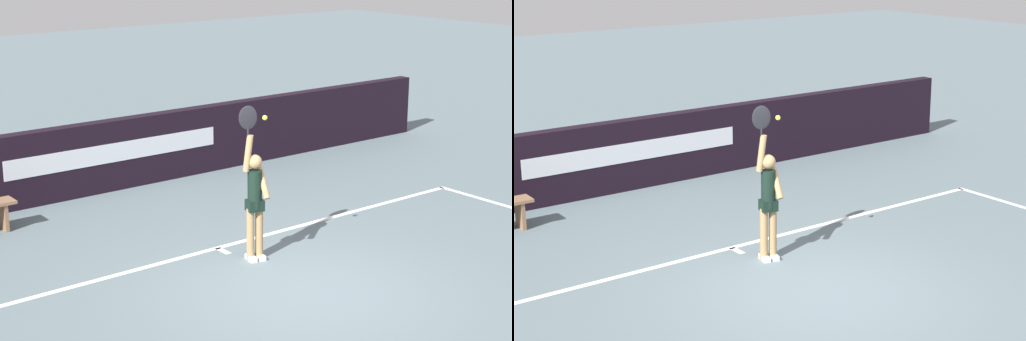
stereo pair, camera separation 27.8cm
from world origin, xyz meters
TOP-DOWN VIEW (x-y plane):
  - ground_plane at (0.00, 0.00)m, footprint 60.00×60.00m
  - court_lines at (0.00, -0.67)m, footprint 10.42×5.56m
  - back_wall at (0.00, 5.73)m, footprint 16.18×0.28m
  - tennis_player at (0.16, 1.32)m, footprint 0.42×0.39m
  - tennis_ball at (0.13, 1.05)m, footprint 0.07×0.07m

SIDE VIEW (x-z plane):
  - ground_plane at x=0.00m, z-range 0.00..0.00m
  - court_lines at x=0.00m, z-range 0.00..0.00m
  - back_wall at x=0.00m, z-range 0.00..1.30m
  - tennis_player at x=0.16m, z-range -0.21..2.08m
  - tennis_ball at x=0.13m, z-range 2.12..2.19m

